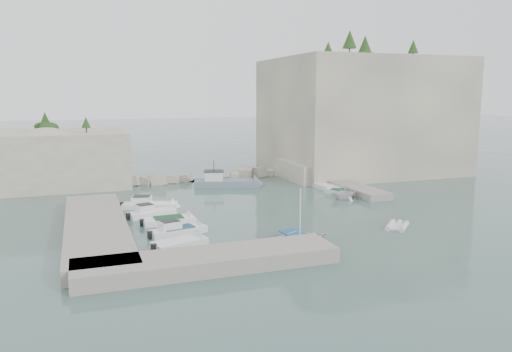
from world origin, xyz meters
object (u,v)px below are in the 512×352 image
object	(u,v)px
inflatable_dinghy	(397,228)
tender_east_d	(311,183)
motorboat_d	(178,234)
work_boat	(227,186)
motorboat_c	(169,223)
motorboat_b	(152,216)
tender_east_a	(344,199)
tender_east_b	(339,195)
rowboat	(300,243)
motorboat_e	(180,247)
tender_east_c	(329,190)
motorboat_a	(150,208)

from	to	relation	value
inflatable_dinghy	tender_east_d	bearing A→B (deg)	37.60
motorboat_d	work_boat	distance (m)	22.44
motorboat_c	motorboat_d	world-z (taller)	motorboat_d
motorboat_d	tender_east_d	world-z (taller)	tender_east_d
tender_east_d	work_boat	world-z (taller)	work_boat
motorboat_b	tender_east_d	xyz separation A→B (m)	(22.89, 11.64, 0.00)
tender_east_a	tender_east_b	size ratio (longest dim) A/B	0.82
rowboat	inflatable_dinghy	distance (m)	10.12
motorboat_e	work_boat	world-z (taller)	work_boat
motorboat_d	tender_east_d	xyz separation A→B (m)	(21.64, 18.81, 0.00)
inflatable_dinghy	tender_east_c	size ratio (longest dim) A/B	0.58
motorboat_e	tender_east_d	size ratio (longest dim) A/B	1.00
tender_east_b	tender_east_d	xyz separation A→B (m)	(0.43, 8.57, 0.00)
motorboat_d	tender_east_a	distance (m)	22.04
motorboat_a	tender_east_d	size ratio (longest dim) A/B	1.32
inflatable_dinghy	tender_east_b	world-z (taller)	tender_east_b
tender_east_b	motorboat_e	bearing A→B (deg)	105.67
motorboat_a	motorboat_c	bearing A→B (deg)	-66.87
tender_east_c	work_boat	size ratio (longest dim) A/B	0.60
motorboat_c	rowboat	distance (m)	13.08
motorboat_e	tender_east_c	size ratio (longest dim) A/B	0.85
motorboat_d	inflatable_dinghy	xyz separation A→B (m)	(18.80, -4.61, 0.00)
motorboat_d	work_boat	size ratio (longest dim) A/B	0.58
inflatable_dinghy	tender_east_b	xyz separation A→B (m)	(2.41, 14.84, 0.00)
inflatable_dinghy	tender_east_b	bearing A→B (deg)	35.29
motorboat_d	inflatable_dinghy	size ratio (longest dim) A/B	1.69
motorboat_b	motorboat_d	xyz separation A→B (m)	(1.24, -7.17, 0.00)
tender_east_c	motorboat_d	bearing A→B (deg)	115.56
motorboat_c	motorboat_a	bearing A→B (deg)	92.99
motorboat_a	tender_east_b	xyz separation A→B (m)	(22.13, -0.56, 0.00)
rowboat	motorboat_c	bearing A→B (deg)	38.44
work_boat	inflatable_dinghy	bearing A→B (deg)	-55.21
motorboat_e	inflatable_dinghy	xyz separation A→B (m)	(19.37, -1.07, 0.00)
motorboat_e	inflatable_dinghy	bearing A→B (deg)	-22.09
tender_east_d	motorboat_b	bearing A→B (deg)	131.11
motorboat_c	motorboat_e	size ratio (longest dim) A/B	1.10
motorboat_a	tender_east_d	xyz separation A→B (m)	(22.56, 8.01, 0.00)
motorboat_b	motorboat_c	distance (m)	3.51
tender_east_b	tender_east_d	world-z (taller)	tender_east_d
motorboat_d	rowboat	xyz separation A→B (m)	(8.74, -5.76, 0.00)
motorboat_a	motorboat_e	size ratio (longest dim) A/B	1.31
inflatable_dinghy	tender_east_a	distance (m)	12.70
tender_east_c	inflatable_dinghy	bearing A→B (deg)	165.02
tender_east_d	tender_east_b	bearing A→B (deg)	-168.72
motorboat_e	tender_east_b	distance (m)	25.77
motorboat_b	motorboat_c	xyz separation A→B (m)	(1.08, -3.34, 0.00)
tender_east_c	work_boat	xyz separation A→B (m)	(-11.36, 6.59, 0.00)
tender_east_c	tender_east_b	bearing A→B (deg)	167.90
motorboat_b	tender_east_d	distance (m)	25.68
motorboat_a	motorboat_d	bearing A→B (deg)	-68.19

